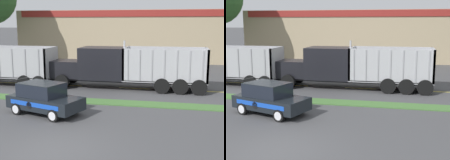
{
  "view_description": "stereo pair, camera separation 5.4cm",
  "coord_description": "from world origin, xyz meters",
  "views": [
    {
      "loc": [
        4.7,
        -10.83,
        4.9
      ],
      "look_at": [
        0.56,
        8.37,
        1.3
      ],
      "focal_mm": 50.0,
      "sensor_mm": 36.0,
      "label": 1
    },
    {
      "loc": [
        4.75,
        -10.82,
        4.9
      ],
      "look_at": [
        0.56,
        8.37,
        1.3
      ],
      "focal_mm": 50.0,
      "sensor_mm": 36.0,
      "label": 2
    }
  ],
  "objects": [
    {
      "name": "ground_plane",
      "position": [
        0.0,
        0.0,
        0.0
      ],
      "size": [
        600.0,
        600.0,
        0.0
      ],
      "primitive_type": "plane",
      "color": "#474749"
    },
    {
      "name": "grass_verge",
      "position": [
        0.0,
        7.58,
        0.03
      ],
      "size": [
        120.0,
        1.32,
        0.06
      ],
      "primitive_type": "cube",
      "color": "#477538",
      "rests_on": "ground_plane"
    },
    {
      "name": "centre_line_2",
      "position": [
        -9.32,
        12.24,
        0.0
      ],
      "size": [
        2.4,
        0.14,
        0.01
      ],
      "primitive_type": "cube",
      "color": "yellow",
      "rests_on": "ground_plane"
    },
    {
      "name": "centre_line_3",
      "position": [
        -3.92,
        12.24,
        0.0
      ],
      "size": [
        2.4,
        0.14,
        0.01
      ],
      "primitive_type": "cube",
      "color": "yellow",
      "rests_on": "ground_plane"
    },
    {
      "name": "centre_line_4",
      "position": [
        1.48,
        12.24,
        0.0
      ],
      "size": [
        2.4,
        0.14,
        0.01
      ],
      "primitive_type": "cube",
      "color": "yellow",
      "rests_on": "ground_plane"
    },
    {
      "name": "centre_line_5",
      "position": [
        6.88,
        12.24,
        0.0
      ],
      "size": [
        2.4,
        0.14,
        0.01
      ],
      "primitive_type": "cube",
      "color": "yellow",
      "rests_on": "ground_plane"
    },
    {
      "name": "dump_truck_lead",
      "position": [
        -0.11,
        12.11,
        1.59
      ],
      "size": [
        11.88,
        2.81,
        3.67
      ],
      "color": "black",
      "rests_on": "ground_plane"
    },
    {
      "name": "rally_car",
      "position": [
        -2.38,
        4.5,
        0.87
      ],
      "size": [
        4.48,
        3.0,
        1.75
      ],
      "color": "black",
      "rests_on": "ground_plane"
    },
    {
      "name": "store_building_backdrop",
      "position": [
        -0.83,
        33.67,
        3.26
      ],
      "size": [
        31.51,
        12.1,
        6.51
      ],
      "color": "tan",
      "rests_on": "ground_plane"
    }
  ]
}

